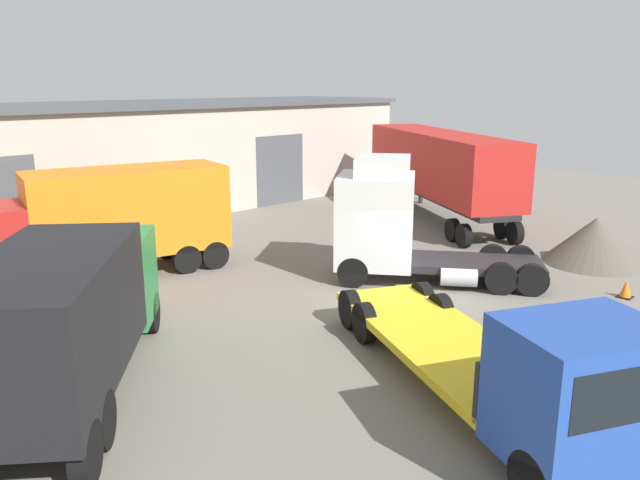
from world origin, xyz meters
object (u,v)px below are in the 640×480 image
Objects in this scene: box_truck_green at (66,310)px; flatbed_truck_blue at (522,371)px; tractor_unit_white at (391,223)px; container_trailer_grey at (438,164)px; box_truck_red at (105,218)px; traffic_cone at (626,289)px; gravel_pile at (595,240)px.

flatbed_truck_blue is at bearing -105.52° from box_truck_green.
tractor_unit_white is 10.79m from box_truck_green.
box_truck_red is (-15.15, 2.44, -0.60)m from container_trailer_grey.
flatbed_truck_blue is at bearing -171.19° from traffic_cone.
box_truck_green is at bearing 158.11° from traffic_cone.
container_trailer_grey is 1.30× the size of flatbed_truck_blue.
container_trailer_grey is 15.36m from box_truck_red.
traffic_cone is at bearing 140.90° from box_truck_red.
container_trailer_grey reaches higher than flatbed_truck_blue.
box_truck_green reaches higher than gravel_pile.
box_truck_green is 2.09× the size of gravel_pile.
gravel_pile is (6.54, -3.96, -1.04)m from tractor_unit_white.
traffic_cone is at bearing 125.23° from flatbed_truck_blue.
tractor_unit_white is 1.93× the size of gravel_pile.
container_trailer_grey is 8.73m from gravel_pile.
flatbed_truck_blue is (5.09, -7.17, -0.56)m from box_truck_green.
box_truck_red is at bearing 7.06° from tractor_unit_white.
traffic_cone is (-3.03, -2.21, -0.57)m from gravel_pile.
flatbed_truck_blue is 12.77m from gravel_pile.
tractor_unit_white is 0.92× the size of box_truck_green.
box_truck_red reaches higher than traffic_cone.
box_truck_red is (-0.74, 14.35, 0.70)m from flatbed_truck_blue.
tractor_unit_white is 7.71m from gravel_pile.
box_truck_green is 13.21× the size of traffic_cone.
box_truck_red is 15.52× the size of traffic_cone.
gravel_pile is (-2.18, -8.27, -1.75)m from container_trailer_grey.
box_truck_red is at bearing 140.45° from gravel_pile.
tractor_unit_white is at bearing 169.58° from flatbed_truck_blue.
box_truck_red is 16.86m from gravel_pile.
box_truck_red is at bearing 7.91° from box_truck_green.
flatbed_truck_blue reaches higher than gravel_pile.
box_truck_red reaches higher than gravel_pile.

